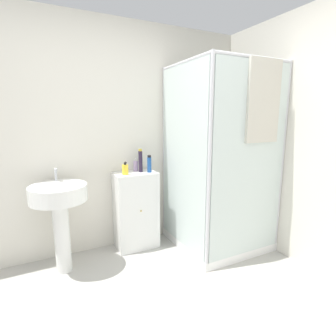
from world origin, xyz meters
The scene contains 8 objects.
wall_back centered at (0.00, 1.70, 1.25)m, with size 6.40×0.06×2.50m, color silver.
shower_enclosure centered at (1.13, 1.09, 0.55)m, with size 0.97×1.00×2.03m.
vanity_cabinet centered at (0.29, 1.51, 0.44)m, with size 0.47×0.32×0.88m.
sink centered at (-0.51, 1.36, 0.67)m, with size 0.52×0.52×1.00m.
soap_dispenser centered at (0.17, 1.47, 0.93)m, with size 0.07×0.07×0.14m.
shampoo_bottle_tall_black centered at (0.36, 1.52, 1.00)m, with size 0.04×0.04×0.26m.
shampoo_bottle_blue centered at (0.44, 1.46, 0.97)m, with size 0.05×0.05×0.19m.
lotion_bottle_white centered at (0.33, 1.59, 0.94)m, with size 0.05×0.05×0.15m.
Camera 1 is at (-0.65, -1.18, 1.49)m, focal length 28.00 mm.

